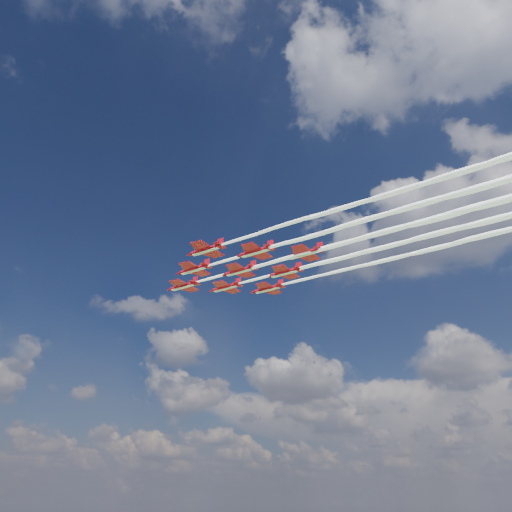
% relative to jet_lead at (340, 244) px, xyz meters
% --- Properties ---
extents(jet_lead, '(104.80, 10.33, 2.81)m').
position_rel_jet_lead_xyz_m(jet_lead, '(0.00, 0.00, 0.00)').
color(jet_lead, '#B3091B').
extents(jet_row2_port, '(104.80, 10.33, 2.81)m').
position_rel_jet_lead_xyz_m(jet_row2_port, '(10.07, -6.90, 0.00)').
color(jet_row2_port, '#B3091B').
extents(jet_row2_starb, '(104.80, 10.33, 2.81)m').
position_rel_jet_lead_xyz_m(jet_row2_starb, '(9.39, 7.80, 0.00)').
color(jet_row2_starb, '#B3091B').
extents(jet_row3_port, '(104.80, 10.33, 2.81)m').
position_rel_jet_lead_xyz_m(jet_row3_port, '(20.14, -13.81, 0.00)').
color(jet_row3_port, '#B3091B').
extents(jet_row3_centre, '(104.80, 10.33, 2.81)m').
position_rel_jet_lead_xyz_m(jet_row3_centre, '(19.46, 0.90, 0.00)').
color(jet_row3_centre, '#B3091B').
extents(jet_row3_starb, '(104.80, 10.33, 2.81)m').
position_rel_jet_lead_xyz_m(jet_row3_starb, '(18.78, 15.61, 0.00)').
color(jet_row3_starb, '#B3091B').
extents(jet_row4_port, '(104.80, 10.33, 2.81)m').
position_rel_jet_lead_xyz_m(jet_row4_port, '(29.53, -6.01, 0.00)').
color(jet_row4_port, '#B3091B').
extents(jet_row4_starb, '(104.80, 10.33, 2.81)m').
position_rel_jet_lead_xyz_m(jet_row4_starb, '(28.85, 8.70, 0.00)').
color(jet_row4_starb, '#B3091B').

